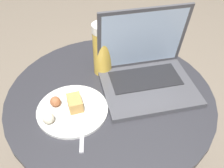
# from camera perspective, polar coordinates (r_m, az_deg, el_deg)

# --- Properties ---
(table) EXTENTS (0.71, 0.71, 0.53)m
(table) POSITION_cam_1_polar(r_m,az_deg,el_deg) (1.00, -0.37, -8.34)
(table) COLOR #515156
(table) RESTS_ON ground_plane
(laptop) EXTENTS (0.34, 0.28, 0.27)m
(laptop) POSITION_cam_1_polar(r_m,az_deg,el_deg) (0.91, 7.46, 2.85)
(laptop) COLOR #47474C
(laptop) RESTS_ON table
(beer_glass) EXTENTS (0.07, 0.07, 0.20)m
(beer_glass) POSITION_cam_1_polar(r_m,az_deg,el_deg) (0.93, -2.13, 7.57)
(beer_glass) COLOR gold
(beer_glass) RESTS_ON table
(snack_plate) EXTENTS (0.23, 0.23, 0.05)m
(snack_plate) POSITION_cam_1_polar(r_m,az_deg,el_deg) (0.84, -9.08, -5.37)
(snack_plate) COLOR silver
(snack_plate) RESTS_ON table
(fork) EXTENTS (0.03, 0.19, 0.00)m
(fork) POSITION_cam_1_polar(r_m,az_deg,el_deg) (0.82, -6.41, -8.12)
(fork) COLOR #B2B2B7
(fork) RESTS_ON table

